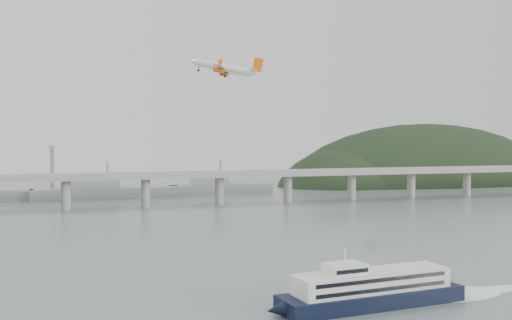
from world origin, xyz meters
name	(u,v)px	position (x,y,z in m)	size (l,w,h in m)	color
ground	(303,267)	(0.00, 0.00, 0.00)	(900.00, 900.00, 0.00)	slate
bridge	(189,180)	(-1.15, 200.00, 17.65)	(800.00, 22.00, 23.90)	gray
headland	(438,201)	(285.18, 331.75, -19.34)	(365.00, 155.00, 156.00)	black
ferry	(372,289)	(-0.76, -51.23, 4.50)	(87.94, 20.86, 16.58)	black
airliner	(225,68)	(-12.33, 61.30, 76.57)	(31.11, 29.54, 10.02)	white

